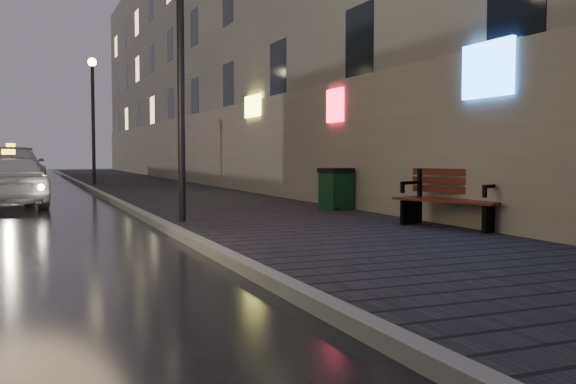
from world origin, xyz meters
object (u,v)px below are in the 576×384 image
Objects in this scene: taxi_near at (9,181)px; taxi_mid at (11,168)px; trash_bin at (336,188)px; lamp_near at (180,44)px; bench at (453,198)px; lamp_far at (93,105)px.

taxi_near is 0.70× the size of taxi_mid.
taxi_near is at bearing 131.54° from trash_bin.
taxi_mid is at bearing 101.34° from lamp_near.
taxi_near reaches higher than bench.
bench is 20.14m from taxi_mid.
lamp_far is at bearing -116.21° from taxi_near.
taxi_near is (-7.19, 9.63, 0.05)m from bench.
taxi_mid reaches higher than bench.
trash_bin is 0.16× the size of taxi_mid.
lamp_near is at bearing 126.52° from bench.
bench is at bearing 119.20° from taxi_near.
lamp_near and lamp_far have the same top height.
lamp_far is 15.58m from trash_bin.
lamp_far reaches higher than bench.
lamp_near is 1.00× the size of lamp_far.
taxi_mid is (-7.05, 14.74, 0.23)m from trash_bin.
bench is 12.02m from taxi_near.
lamp_near is 16.00m from lamp_far.
taxi_mid is at bearing 105.82° from trash_bin.
lamp_near is 5.54× the size of trash_bin.
taxi_near is at bearing 95.30° from taxi_mid.
lamp_far is 1.27× the size of taxi_near.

